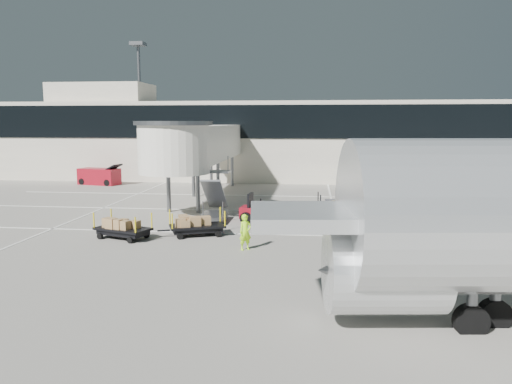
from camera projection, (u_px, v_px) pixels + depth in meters
ground at (221, 242)px, 24.99m from camera, size 140.00×140.00×0.00m
lane_markings at (236, 209)px, 34.24m from camera, size 40.00×30.00×0.02m
terminal at (268, 139)px, 53.91m from camera, size 64.00×12.11×15.20m
jet_bridge at (198, 145)px, 36.91m from camera, size 5.70×20.40×6.03m
baggage_tug at (264, 212)px, 29.84m from camera, size 2.79×1.96×1.74m
suitcase_cart at (341, 208)px, 31.64m from camera, size 3.89×1.85×1.50m
box_cart_near at (199, 225)px, 26.36m from camera, size 3.53×2.37×1.37m
box_cart_far at (121, 228)px, 25.73m from camera, size 3.53×2.29×1.36m
ground_worker at (245, 232)px, 23.37m from camera, size 0.74×0.68×1.70m
minivan at (355, 188)px, 36.72m from camera, size 2.90×5.33×1.92m
belt_loader at (99, 177)px, 47.93m from camera, size 4.45×2.52×2.03m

